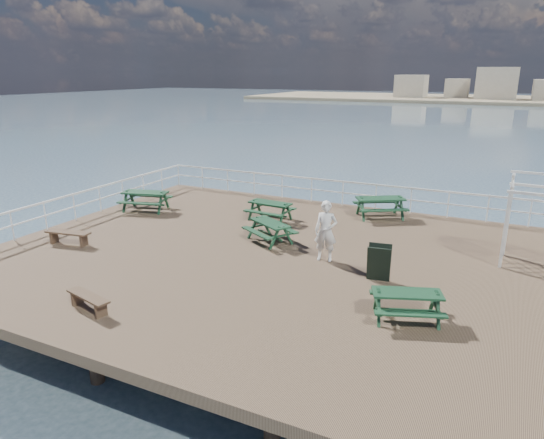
{
  "coord_description": "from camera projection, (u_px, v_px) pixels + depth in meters",
  "views": [
    {
      "loc": [
        6.22,
        -13.2,
        5.66
      ],
      "look_at": [
        -0.27,
        0.23,
        1.1
      ],
      "focal_mm": 32.0,
      "sensor_mm": 36.0,
      "label": 1
    }
  ],
  "objects": [
    {
      "name": "person",
      "position": [
        326.0,
        231.0,
        14.93
      ],
      "size": [
        0.75,
        0.55,
        1.9
      ],
      "primitive_type": "imported",
      "rotation": [
        0.0,
        0.0,
        0.15
      ],
      "color": "silver",
      "rests_on": "ground"
    },
    {
      "name": "picnic_table_c",
      "position": [
        380.0,
        203.0,
        19.5
      ],
      "size": [
        2.41,
        2.28,
        0.92
      ],
      "rotation": [
        0.0,
        0.0,
        0.53
      ],
      "color": "#13361F",
      "rests_on": "ground"
    },
    {
      "name": "flat_bench_far",
      "position": [
        88.0,
        299.0,
        11.91
      ],
      "size": [
        1.46,
        0.65,
        0.41
      ],
      "rotation": [
        0.0,
        0.0,
        -0.23
      ],
      "color": "brown",
      "rests_on": "ground"
    },
    {
      "name": "picnic_table_b",
      "position": [
        270.0,
        207.0,
        19.18
      ],
      "size": [
        1.77,
        1.46,
        0.82
      ],
      "rotation": [
        0.0,
        0.0,
        -0.06
      ],
      "color": "#13361F",
      "rests_on": "ground"
    },
    {
      "name": "ground",
      "position": [
        276.0,
        259.0,
        15.66
      ],
      "size": [
        18.0,
        14.0,
        0.3
      ],
      "primitive_type": "cube",
      "color": "brown",
      "rests_on": "ground"
    },
    {
      "name": "picnic_table_d",
      "position": [
        270.0,
        227.0,
        16.74
      ],
      "size": [
        2.07,
        1.96,
        0.8
      ],
      "rotation": [
        0.0,
        0.0,
        -0.52
      ],
      "color": "#13361F",
      "rests_on": "ground"
    },
    {
      "name": "sandwich_board",
      "position": [
        379.0,
        263.0,
        13.59
      ],
      "size": [
        0.7,
        0.57,
        1.06
      ],
      "rotation": [
        0.0,
        0.0,
        0.14
      ],
      "color": "black",
      "rests_on": "ground"
    },
    {
      "name": "picnic_table_a",
      "position": [
        145.0,
        197.0,
        20.51
      ],
      "size": [
        2.21,
        1.96,
        0.92
      ],
      "rotation": [
        0.0,
        0.0,
        0.26
      ],
      "color": "#13361F",
      "rests_on": "ground"
    },
    {
      "name": "railing",
      "position": [
        305.0,
        209.0,
        17.6
      ],
      "size": [
        17.77,
        13.76,
        1.1
      ],
      "color": "silver",
      "rests_on": "ground"
    },
    {
      "name": "picnic_table_e",
      "position": [
        407.0,
        300.0,
        11.44
      ],
      "size": [
        1.98,
        1.79,
        0.79
      ],
      "rotation": [
        0.0,
        0.0,
        0.36
      ],
      "color": "#13361F",
      "rests_on": "ground"
    },
    {
      "name": "sea_backdrop",
      "position": [
        540.0,
        96.0,
        125.97
      ],
      "size": [
        300.0,
        300.0,
        9.2
      ],
      "color": "#405A6C",
      "rests_on": "ground"
    },
    {
      "name": "flat_bench_near",
      "position": [
        68.0,
        235.0,
        16.48
      ],
      "size": [
        1.64,
        0.64,
        0.46
      ],
      "rotation": [
        0.0,
        0.0,
        0.17
      ],
      "color": "brown",
      "rests_on": "ground"
    }
  ]
}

